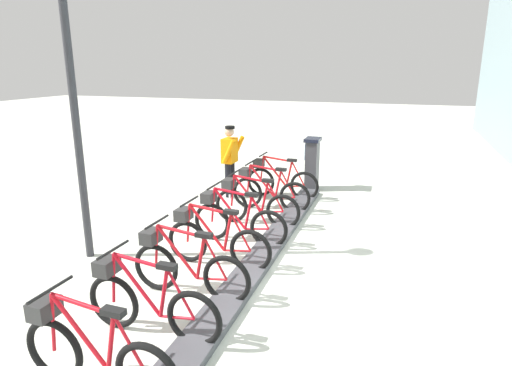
{
  "coord_description": "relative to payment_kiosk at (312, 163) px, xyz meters",
  "views": [
    {
      "loc": [
        -1.92,
        5.84,
        3.01
      ],
      "look_at": [
        0.5,
        -1.48,
        0.9
      ],
      "focal_mm": 30.56,
      "sensor_mm": 36.0,
      "label": 1
    }
  ],
  "objects": [
    {
      "name": "bike_docked_4",
      "position": [
        0.57,
        4.71,
        -0.24
      ],
      "size": [
        1.72,
        0.54,
        1.02
      ],
      "color": "black",
      "rests_on": "ground"
    },
    {
      "name": "bike_docked_5",
      "position": [
        0.57,
        5.65,
        -0.24
      ],
      "size": [
        1.72,
        0.54,
        1.02
      ],
      "color": "black",
      "rests_on": "ground"
    },
    {
      "name": "bike_docked_2",
      "position": [
        0.57,
        2.83,
        -0.24
      ],
      "size": [
        1.72,
        0.54,
        1.02
      ],
      "color": "black",
      "rests_on": "ground"
    },
    {
      "name": "bike_docked_3",
      "position": [
        0.57,
        3.77,
        -0.24
      ],
      "size": [
        1.72,
        0.54,
        1.02
      ],
      "color": "black",
      "rests_on": "ground"
    },
    {
      "name": "payment_kiosk",
      "position": [
        0.0,
        0.0,
        0.0
      ],
      "size": [
        0.36,
        0.52,
        1.28
      ],
      "color": "#38383D",
      "rests_on": "ground"
    },
    {
      "name": "bike_docked_1",
      "position": [
        0.57,
        1.89,
        -0.24
      ],
      "size": [
        1.72,
        0.54,
        1.02
      ],
      "color": "black",
      "rests_on": "ground"
    },
    {
      "name": "worker_near_rack",
      "position": [
        1.68,
        1.23,
        0.24
      ],
      "size": [
        0.48,
        0.63,
        1.66
      ],
      "color": "white",
      "rests_on": "ground"
    },
    {
      "name": "lamp_post",
      "position": [
        2.63,
        5.01,
        2.16
      ],
      "size": [
        0.32,
        0.32,
        4.37
      ],
      "color": "#2D2D33",
      "rests_on": "ground"
    },
    {
      "name": "bike_docked_7",
      "position": [
        0.57,
        7.52,
        -0.24
      ],
      "size": [
        1.72,
        0.54,
        1.02
      ],
      "color": "black",
      "rests_on": "ground"
    },
    {
      "name": "dock_rail_base",
      "position": [
        -0.05,
        4.51,
        -0.62
      ],
      "size": [
        0.44,
        8.31,
        0.1
      ],
      "primitive_type": "cube",
      "color": "#47474C",
      "rests_on": "ground"
    },
    {
      "name": "ground_plane",
      "position": [
        -0.05,
        4.51,
        -0.67
      ],
      "size": [
        60.0,
        60.0,
        0.0
      ],
      "primitive_type": "plane",
      "color": "beige"
    },
    {
      "name": "bike_docked_0",
      "position": [
        0.57,
        0.95,
        -0.24
      ],
      "size": [
        1.72,
        0.54,
        1.02
      ],
      "color": "black",
      "rests_on": "ground"
    },
    {
      "name": "bike_docked_6",
      "position": [
        0.57,
        6.59,
        -0.24
      ],
      "size": [
        1.72,
        0.54,
        1.02
      ],
      "color": "black",
      "rests_on": "ground"
    }
  ]
}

